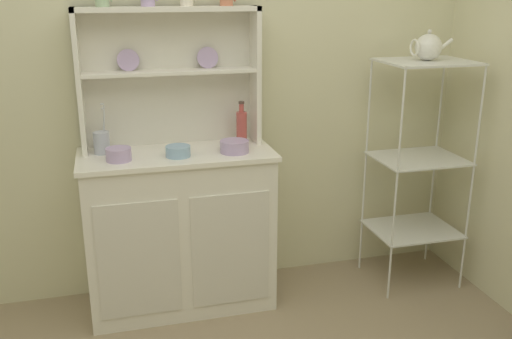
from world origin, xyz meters
The scene contains 10 objects.
wall_back centered at (0.00, 1.62, 1.25)m, with size 3.84×0.05×2.50m, color beige.
hutch_cabinet centered at (-0.06, 1.37, 0.44)m, with size 0.98×0.45×0.86m.
hutch_shelf_unit centered at (-0.06, 1.53, 1.27)m, with size 0.91×0.18×0.71m.
bakers_rack centered at (1.27, 1.30, 0.79)m, with size 0.48×0.39×1.28m.
bowl_mixing_large centered at (-0.35, 1.29, 0.89)m, with size 0.12×0.12×0.06m, color #B79ECC.
bowl_floral_medium centered at (-0.06, 1.29, 0.88)m, with size 0.12×0.12×0.05m, color #8EB2D1.
bowl_cream_small centered at (0.22, 1.29, 0.89)m, with size 0.15×0.15×0.06m, color #B79ECC.
jam_bottle centered at (0.30, 1.45, 0.95)m, with size 0.06×0.06×0.23m.
utensil_jar centered at (-0.42, 1.45, 0.91)m, with size 0.08×0.08×0.25m.
porcelain_teapot centered at (1.27, 1.30, 1.35)m, with size 0.23×0.14×0.16m.
Camera 1 is at (-0.39, -1.41, 1.65)m, focal length 40.06 mm.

